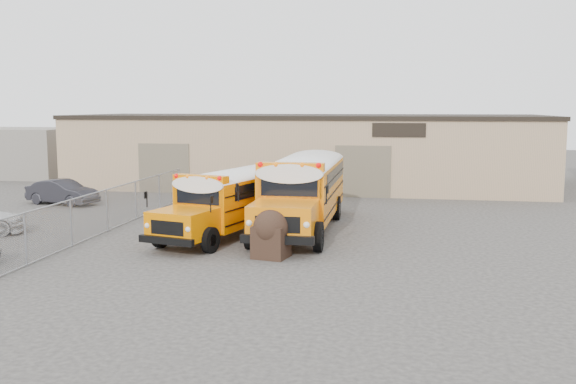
% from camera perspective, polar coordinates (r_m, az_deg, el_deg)
% --- Properties ---
extents(ground, '(120.00, 120.00, 0.00)m').
position_cam_1_polar(ground, '(23.28, -5.46, -5.41)').
color(ground, '#32302E').
rests_on(ground, ground).
extents(warehouse, '(30.20, 10.20, 4.67)m').
position_cam_1_polar(warehouse, '(42.39, 1.64, 3.76)').
color(warehouse, tan).
rests_on(warehouse, ground).
extents(chainlink_fence, '(0.07, 18.07, 1.81)m').
position_cam_1_polar(chainlink_fence, '(27.97, -15.78, -1.58)').
color(chainlink_fence, gray).
rests_on(chainlink_fence, ground).
extents(distant_building_left, '(8.00, 6.00, 3.60)m').
position_cam_1_polar(distant_building_left, '(52.17, -22.73, 3.27)').
color(distant_building_left, gray).
rests_on(distant_building_left, ground).
extents(school_bus_left, '(4.52, 9.48, 2.70)m').
position_cam_1_polar(school_bus_left, '(31.77, 0.30, 0.99)').
color(school_bus_left, orange).
rests_on(school_bus_left, ground).
extents(school_bus_right, '(3.24, 10.78, 3.15)m').
position_cam_1_polar(school_bus_right, '(34.05, 2.97, 1.87)').
color(school_bus_right, orange).
rests_on(school_bus_right, ground).
extents(tarp_bundle, '(1.32, 1.25, 1.71)m').
position_cam_1_polar(tarp_bundle, '(22.28, -1.52, -3.67)').
color(tarp_bundle, black).
rests_on(tarp_bundle, ground).
extents(car_dark, '(4.26, 2.36, 1.33)m').
position_cam_1_polar(car_dark, '(36.47, -19.42, -0.00)').
color(car_dark, '#222227').
rests_on(car_dark, ground).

